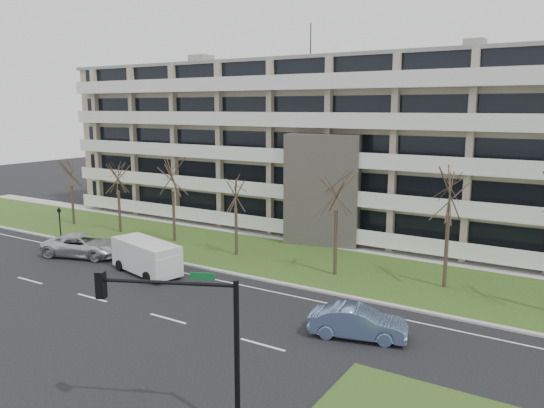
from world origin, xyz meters
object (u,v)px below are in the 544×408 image
Objects in this scene: blue_sedan at (358,322)px; traffic_signal at (189,331)px; white_van at (147,254)px; pedestrian_signal at (60,219)px; silver_pickup at (84,245)px.

blue_sedan is 0.82× the size of traffic_signal.
traffic_signal is (14.19, -12.21, 2.43)m from white_van.
traffic_signal reaches higher than pedestrian_signal.
traffic_signal reaches higher than white_van.
pedestrian_signal is (-13.21, 3.07, 0.42)m from white_van.
pedestrian_signal reaches higher than blue_sedan.
blue_sedan is at bearing 55.47° from traffic_signal.
traffic_signal reaches higher than silver_pickup.
blue_sedan is at bearing -113.64° from silver_pickup.
white_van reaches higher than silver_pickup.
traffic_signal is 2.12× the size of pedestrian_signal.
pedestrian_signal is at bearing -178.88° from white_van.
pedestrian_signal is (-29.31, 5.07, 0.96)m from blue_sedan.
silver_pickup is 1.28× the size of blue_sedan.
white_van is 1.04× the size of traffic_signal.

